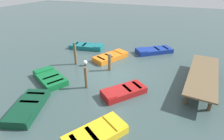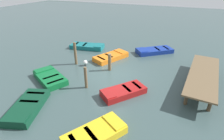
# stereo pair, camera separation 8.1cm
# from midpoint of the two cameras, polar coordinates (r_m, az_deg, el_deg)

# --- Properties ---
(ground_plane) EXTENTS (80.00, 80.00, 0.00)m
(ground_plane) POSITION_cam_midpoint_polar(r_m,az_deg,el_deg) (13.45, -0.17, -1.33)
(ground_plane) COLOR #384C4C
(dock_segment) EXTENTS (6.52, 2.34, 0.95)m
(dock_segment) POSITION_cam_midpoint_polar(r_m,az_deg,el_deg) (13.06, 27.00, -1.27)
(dock_segment) COLOR brown
(dock_segment) RESTS_ON ground_plane
(rowboat_red) EXTENTS (2.89, 2.66, 0.46)m
(rowboat_red) POSITION_cam_midpoint_polar(r_m,az_deg,el_deg) (11.10, 3.50, -6.86)
(rowboat_red) COLOR maroon
(rowboat_red) RESTS_ON ground_plane
(rowboat_green) EXTENTS (2.63, 3.21, 0.46)m
(rowboat_green) POSITION_cam_midpoint_polar(r_m,az_deg,el_deg) (13.29, -19.44, -2.34)
(rowboat_green) COLOR #0F602D
(rowboat_green) RESTS_ON ground_plane
(rowboat_teal) EXTENTS (1.91, 3.54, 0.46)m
(rowboat_teal) POSITION_cam_midpoint_polar(r_m,az_deg,el_deg) (18.69, -8.14, 7.52)
(rowboat_teal) COLOR #14666B
(rowboat_teal) RESTS_ON ground_plane
(rowboat_orange) EXTENTS (3.42, 2.61, 0.46)m
(rowboat_orange) POSITION_cam_midpoint_polar(r_m,az_deg,el_deg) (15.96, -0.52, 4.31)
(rowboat_orange) COLOR orange
(rowboat_orange) RESTS_ON ground_plane
(rowboat_yellow) EXTENTS (3.05, 2.54, 0.46)m
(rowboat_yellow) POSITION_cam_midpoint_polar(r_m,az_deg,el_deg) (8.50, -5.35, -19.83)
(rowboat_yellow) COLOR gold
(rowboat_yellow) RESTS_ON ground_plane
(rowboat_blue) EXTENTS (3.24, 3.57, 0.46)m
(rowboat_blue) POSITION_cam_midpoint_polar(r_m,az_deg,el_deg) (17.82, 13.10, 6.08)
(rowboat_blue) COLOR navy
(rowboat_blue) RESTS_ON ground_plane
(rowboat_dark_green) EXTENTS (3.22, 2.25, 0.46)m
(rowboat_dark_green) POSITION_cam_midpoint_polar(r_m,az_deg,el_deg) (10.90, -25.57, -10.63)
(rowboat_dark_green) COLOR #0C3823
(rowboat_dark_green) RESTS_ON ground_plane
(mooring_piling_far_left) EXTENTS (0.22, 0.22, 1.89)m
(mooring_piling_far_left) POSITION_cam_midpoint_polar(r_m,az_deg,el_deg) (14.97, -11.86, 5.15)
(mooring_piling_far_left) COLOR brown
(mooring_piling_far_left) RESTS_ON ground_plane
(mooring_piling_near_left) EXTENTS (0.19, 0.19, 1.50)m
(mooring_piling_near_left) POSITION_cam_midpoint_polar(r_m,az_deg,el_deg) (11.59, -8.54, -2.46)
(mooring_piling_near_left) COLOR brown
(mooring_piling_near_left) RESTS_ON ground_plane
(mooring_piling_mid_right) EXTENTS (0.26, 0.26, 1.36)m
(mooring_piling_mid_right) POSITION_cam_midpoint_polar(r_m,az_deg,el_deg) (13.74, -0.94, 2.50)
(mooring_piling_mid_right) COLOR brown
(mooring_piling_mid_right) RESTS_ON ground_plane
(marker_buoy) EXTENTS (0.36, 0.36, 0.48)m
(marker_buoy) POSITION_cam_midpoint_polar(r_m,az_deg,el_deg) (14.82, -8.77, 2.39)
(marker_buoy) COLOR #262626
(marker_buoy) RESTS_ON ground_plane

